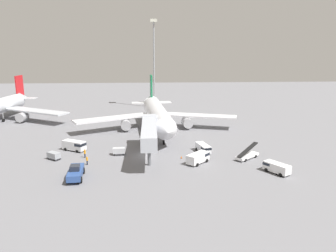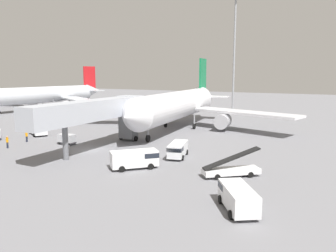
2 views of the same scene
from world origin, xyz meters
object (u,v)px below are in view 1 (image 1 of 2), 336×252
airplane_at_gate (157,114)px  ground_crew_worker_foreground (87,160)px  service_van_outer_left (276,167)px  ground_crew_worker_midground (85,153)px  safety_cone_alpha (181,157)px  baggage_cart_mid_right (119,151)px  apron_light_mast (154,49)px  baggage_cart_far_center (54,156)px  belt_loader_truck (247,155)px  service_van_mid_center (75,145)px  jet_bridge (149,131)px  pushback_tug (76,172)px  service_van_far_left (198,157)px  service_van_rear_left (203,148)px

airplane_at_gate → ground_crew_worker_foreground: (-14.46, -26.84, -3.63)m
service_van_outer_left → ground_crew_worker_midground: 38.23m
safety_cone_alpha → baggage_cart_mid_right: bearing=166.9°
ground_crew_worker_foreground → apron_light_mast: bearing=77.2°
baggage_cart_far_center → service_van_outer_left: bearing=-13.0°
baggage_cart_far_center → safety_cone_alpha: size_ratio=5.65×
belt_loader_truck → apron_light_mast: size_ratio=0.18×
service_van_mid_center → baggage_cart_mid_right: size_ratio=2.15×
service_van_outer_left → ground_crew_worker_foreground: (-35.46, 6.37, -0.14)m
service_van_outer_left → apron_light_mast: bearing=106.8°
jet_bridge → pushback_tug: (-13.01, -12.14, -4.20)m
service_van_far_left → jet_bridge: bearing=151.3°
service_van_outer_left → airplane_at_gate: bearing=122.3°
ground_crew_worker_midground → ground_crew_worker_foreground: bearing=-74.3°
service_van_mid_center → service_van_outer_left: bearing=-21.6°
service_van_far_left → ground_crew_worker_foreground: bearing=179.5°
belt_loader_truck → service_van_rear_left: size_ratio=1.11×
airplane_at_gate → service_van_outer_left: bearing=-57.7°
belt_loader_truck → service_van_rear_left: bearing=151.1°
pushback_tug → ground_crew_worker_midground: size_ratio=3.73×
service_van_far_left → service_van_rear_left: service_van_far_left is taller
jet_bridge → baggage_cart_far_center: 20.21m
baggage_cart_mid_right → ground_crew_worker_foreground: 8.19m
service_van_rear_left → baggage_cart_far_center: 31.57m
service_van_outer_left → ground_crew_worker_foreground: 36.02m
pushback_tug → belt_loader_truck: 34.39m
pushback_tug → ground_crew_worker_foreground: (0.75, 7.00, -0.23)m
jet_bridge → baggage_cart_far_center: (-19.63, -1.61, -4.52)m
service_van_mid_center → service_van_far_left: (26.34, -9.62, -0.11)m
jet_bridge → ground_crew_worker_foreground: bearing=-157.2°
airplane_at_gate → pushback_tug: (-15.21, -33.84, -3.40)m
ground_crew_worker_midground → apron_light_mast: (15.59, 59.01, 20.68)m
jet_bridge → service_van_far_left: bearing=-28.7°
jet_bridge → belt_loader_truck: bearing=-9.4°
service_van_rear_left → baggage_cart_mid_right: 18.36m
pushback_tug → baggage_cart_mid_right: (6.46, 12.88, -0.32)m
airplane_at_gate → service_van_outer_left: (21.00, -33.21, -3.49)m
baggage_cart_mid_right → ground_crew_worker_midground: (-6.94, -1.49, 0.12)m
belt_loader_truck → ground_crew_worker_foreground: 32.53m
apron_light_mast → baggage_cart_mid_right: bearing=-98.6°
baggage_cart_far_center → ground_crew_worker_foreground: 8.18m
service_van_far_left → service_van_rear_left: (2.08, 6.64, -0.09)m
belt_loader_truck → service_van_rear_left: belt_loader_truck is taller
service_van_rear_left → baggage_cart_far_center: bearing=-174.7°
service_van_outer_left → apron_light_mast: size_ratio=0.16×
service_van_far_left → belt_loader_truck: bearing=10.8°
service_van_far_left → apron_light_mast: apron_light_mast is taller
service_van_outer_left → baggage_cart_far_center: bearing=167.0°
ground_crew_worker_foreground → ground_crew_worker_midground: bearing=105.7°
service_van_rear_left → apron_light_mast: 61.33m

